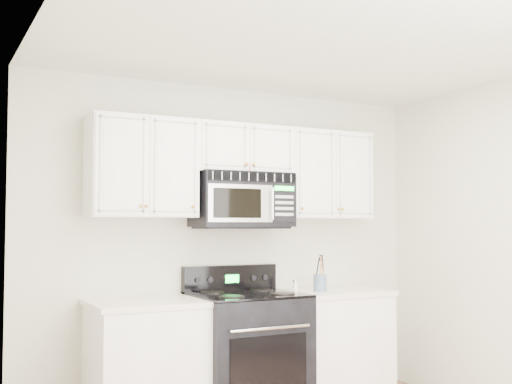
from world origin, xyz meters
TOP-DOWN VIEW (x-y plane):
  - room at (0.00, 0.00)m, footprint 3.51×3.51m
  - base_cabinet_left at (-0.80, 1.44)m, footprint 0.86×0.65m
  - base_cabinet_right at (0.80, 1.44)m, footprint 0.86×0.65m
  - range at (-0.03, 1.41)m, footprint 0.82×0.74m
  - upper_cabinets at (-0.00, 1.58)m, footprint 2.44×0.37m
  - microwave at (0.00, 1.55)m, footprint 0.79×0.44m
  - utensil_crock at (0.64, 1.39)m, footprint 0.11×0.11m
  - shaker_salt at (0.45, 1.46)m, footprint 0.04×0.04m
  - shaker_pepper at (0.65, 1.35)m, footprint 0.04×0.04m

SIDE VIEW (x-z plane):
  - base_cabinet_left at x=-0.80m, z-range -0.03..0.89m
  - base_cabinet_right at x=0.80m, z-range -0.03..0.89m
  - range at x=-0.03m, z-range -0.08..1.05m
  - shaker_pepper at x=0.65m, z-range 0.92..1.01m
  - shaker_salt at x=0.45m, z-range 0.92..1.02m
  - utensil_crock at x=0.64m, z-range 0.85..1.14m
  - room at x=0.00m, z-range 0.00..2.60m
  - microwave at x=0.00m, z-range 1.45..1.88m
  - upper_cabinets at x=0.00m, z-range 1.56..2.31m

